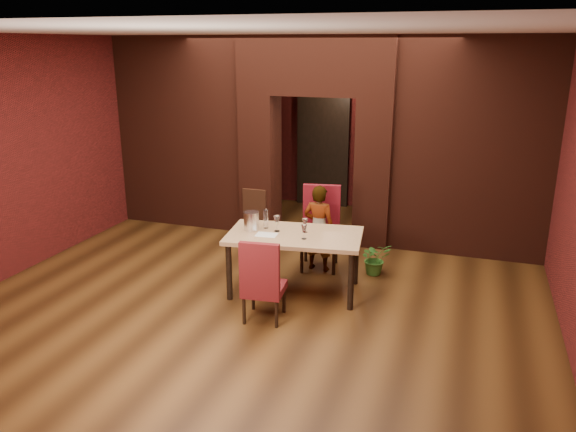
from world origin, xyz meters
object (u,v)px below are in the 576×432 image
(chair_near, at_px, (264,279))
(wine_glass_b, at_px, (305,225))
(dining_table, at_px, (294,263))
(chair_far, at_px, (320,229))
(water_bottle, at_px, (266,218))
(person_seated, at_px, (319,228))
(wine_glass_a, at_px, (277,224))
(wine_bucket, at_px, (251,221))
(potted_plant, at_px, (375,258))
(wine_glass_c, at_px, (304,232))

(chair_near, distance_m, wine_glass_b, 1.01)
(dining_table, relative_size, chair_far, 1.44)
(wine_glass_b, xyz_separation_m, water_bottle, (-0.53, 0.01, 0.04))
(wine_glass_b, bearing_deg, dining_table, -136.90)
(dining_table, bearing_deg, chair_far, 76.25)
(person_seated, bearing_deg, wine_glass_a, 72.11)
(wine_bucket, relative_size, potted_plant, 0.52)
(wine_bucket, bearing_deg, person_seated, 51.80)
(dining_table, bearing_deg, person_seated, 75.87)
(wine_glass_c, relative_size, wine_bucket, 0.76)
(dining_table, distance_m, water_bottle, 0.68)
(chair_far, distance_m, potted_plant, 0.87)
(water_bottle, bearing_deg, wine_glass_c, -22.76)
(dining_table, bearing_deg, wine_bucket, 174.83)
(wine_glass_c, relative_size, potted_plant, 0.40)
(chair_near, relative_size, wine_glass_b, 5.53)
(wine_glass_b, distance_m, water_bottle, 0.53)
(wine_glass_a, bearing_deg, wine_bucket, -171.80)
(dining_table, relative_size, wine_glass_b, 9.28)
(chair_far, distance_m, wine_glass_c, 1.05)
(chair_near, xyz_separation_m, wine_glass_a, (-0.14, 0.84, 0.39))
(chair_near, relative_size, wine_glass_c, 5.51)
(chair_near, bearing_deg, dining_table, -103.05)
(chair_near, xyz_separation_m, potted_plant, (0.98, 1.72, -0.27))
(wine_glass_c, height_order, wine_bucket, wine_bucket)
(person_seated, relative_size, water_bottle, 4.64)
(chair_near, xyz_separation_m, wine_glass_c, (0.27, 0.68, 0.38))
(water_bottle, bearing_deg, chair_far, 55.95)
(wine_glass_a, height_order, wine_glass_c, wine_glass_a)
(dining_table, bearing_deg, wine_glass_b, 35.35)
(person_seated, distance_m, wine_glass_c, 1.00)
(dining_table, xyz_separation_m, wine_bucket, (-0.57, -0.03, 0.51))
(potted_plant, bearing_deg, water_bottle, -148.72)
(wine_glass_c, bearing_deg, wine_glass_b, 104.64)
(chair_far, height_order, person_seated, person_seated)
(chair_far, relative_size, water_bottle, 4.41)
(water_bottle, distance_m, potted_plant, 1.68)
(person_seated, bearing_deg, wine_glass_b, 96.02)
(wine_glass_b, bearing_deg, chair_near, -102.57)
(wine_glass_a, bearing_deg, wine_glass_c, -21.99)
(wine_glass_b, bearing_deg, potted_plant, 45.78)
(chair_near, relative_size, wine_bucket, 4.16)
(potted_plant, bearing_deg, chair_far, -177.68)
(dining_table, height_order, water_bottle, water_bottle)
(chair_far, bearing_deg, water_bottle, -133.75)
(person_seated, height_order, wine_glass_c, person_seated)
(dining_table, xyz_separation_m, potted_plant, (0.88, 0.90, -0.16))
(wine_glass_a, distance_m, wine_glass_c, 0.44)
(wine_glass_b, bearing_deg, wine_bucket, -169.60)
(chair_near, xyz_separation_m, wine_glass_b, (0.20, 0.92, 0.38))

